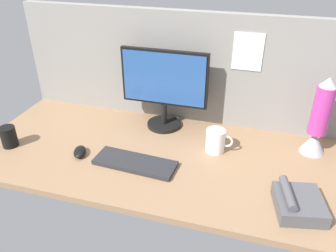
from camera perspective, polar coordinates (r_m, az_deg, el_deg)
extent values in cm
cube|color=#8C6B4C|center=(161.45, -0.68, -4.93)|extent=(180.00, 80.00, 3.00)
cube|color=gray|center=(179.53, 2.78, 9.82)|extent=(180.00, 5.00, 58.15)
cube|color=white|center=(168.84, 13.33, 12.08)|extent=(14.21, 0.40, 18.25)
cylinder|color=black|center=(181.80, -0.66, 0.32)|extent=(18.00, 18.00, 1.80)
cylinder|color=black|center=(178.71, -0.68, 2.10)|extent=(3.20, 3.20, 11.00)
cube|color=black|center=(171.18, -0.62, 8.14)|extent=(44.73, 2.40, 28.79)
cube|color=#264C8C|center=(169.94, -0.76, 7.98)|extent=(42.33, 0.60, 26.39)
cube|color=#262628|center=(152.90, -5.59, -6.20)|extent=(37.75, 15.32, 2.00)
ellipsoid|color=black|center=(163.38, -14.67, -4.23)|extent=(8.78, 11.00, 3.40)
cylinder|color=black|center=(180.12, -25.30, -1.63)|extent=(7.45, 7.45, 10.21)
cylinder|color=white|center=(160.27, 8.00, -2.47)|extent=(8.98, 8.98, 11.35)
torus|color=white|center=(159.52, 9.88, -2.57)|extent=(5.99, 1.00, 5.99)
cone|color=#A5A5AD|center=(172.56, 23.36, -2.52)|extent=(11.50, 11.50, 10.45)
cylinder|color=#B2338C|center=(164.88, 24.51, 2.39)|extent=(8.36, 8.36, 22.99)
cone|color=#A5A5AD|center=(159.66, 25.53, 6.70)|extent=(7.52, 7.52, 4.18)
cube|color=#4C4C51|center=(138.09, 21.22, -12.19)|extent=(20.45, 22.01, 5.60)
cylinder|color=#4C4C51|center=(134.70, 19.58, -10.56)|extent=(6.55, 17.39, 3.20)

